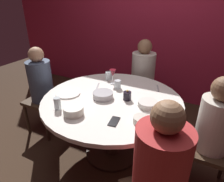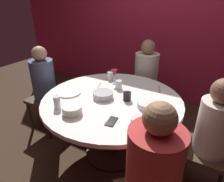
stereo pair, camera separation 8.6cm
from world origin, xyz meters
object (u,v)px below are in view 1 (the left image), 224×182
dinner_plate (68,93)px  wine_glass (113,73)px  cell_phone (114,121)px  cup_by_left_diner (57,103)px  candle_holder (127,96)px  bowl_salad_center (148,104)px  dining_table (112,110)px  bowl_small_white (142,120)px  bowl_serving_large (103,95)px  cup_near_candle (109,76)px  bowl_sauce_side (73,111)px  seated_diner_back (143,70)px  seated_diner_front_right (160,167)px  seated_diner_right (215,125)px  seated_diner_left (41,83)px  cup_by_right_diner (118,84)px

dinner_plate → wine_glass: bearing=56.8°
cell_phone → cup_by_left_diner: size_ratio=1.22×
candle_holder → bowl_salad_center: size_ratio=0.58×
wine_glass → dinner_plate: bearing=-123.2°
dining_table → candle_holder: (0.15, 0.04, 0.18)m
dinner_plate → bowl_small_white: size_ratio=1.81×
bowl_serving_large → cup_near_candle: size_ratio=2.14×
bowl_sauce_side → seated_diner_back: bearing=83.3°
cup_by_left_diner → wine_glass: bearing=75.9°
seated_diner_front_right → bowl_sauce_side: (-0.84, 0.25, 0.03)m
dinner_plate → cup_near_candle: (0.20, 0.55, 0.04)m
bowl_salad_center → cup_near_candle: bearing=146.7°
seated_diner_back → bowl_salad_center: 1.03m
dinner_plate → bowl_serving_large: size_ratio=1.24×
dining_table → bowl_small_white: size_ratio=9.88×
bowl_serving_large → bowl_sauce_side: 0.40m
seated_diner_front_right → bowl_serving_large: size_ratio=5.66×
seated_diner_right → cup_by_left_diner: size_ratio=9.87×
candle_holder → bowl_salad_center: (0.22, -0.03, -0.02)m
dinner_plate → bowl_serving_large: (0.37, 0.10, 0.02)m
wine_glass → seated_diner_left: bearing=-158.2°
dining_table → wine_glass: bearing=115.7°
bowl_small_white → wine_glass: bearing=133.3°
bowl_serving_large → cup_by_right_diner: (0.04, 0.27, 0.02)m
wine_glass → cup_by_right_diner: wine_glass is taller
dinner_plate → bowl_sauce_side: size_ratio=1.46×
seated_diner_back → seated_diner_front_right: size_ratio=0.97×
seated_diner_back → seated_diner_left: bearing=-45.5°
seated_diner_left → bowl_salad_center: size_ratio=6.14×
seated_diner_front_right → cup_by_right_diner: size_ratio=12.41×
seated_diner_right → cup_by_left_diner: (-1.30, -0.42, 0.08)m
bowl_sauce_side → cup_near_candle: (-0.10, 0.85, 0.01)m
seated_diner_left → wine_glass: bearing=21.8°
wine_glass → bowl_serving_large: 0.38m
cell_phone → bowl_serving_large: 0.45m
candle_holder → dining_table: bearing=-165.7°
seated_diner_front_right → bowl_small_white: bearing=-11.8°
seated_diner_left → seated_diner_back: seated_diner_back is taller
seated_diner_right → cup_by_right_diner: 1.04m
dining_table → dinner_plate: size_ratio=5.46×
bowl_small_white → cup_by_left_diner: (-0.76, -0.14, 0.03)m
seated_diner_back → cup_near_candle: size_ratio=11.73×
seated_diner_right → bowl_small_white: bearing=27.3°
bowl_serving_large → cup_near_candle: (-0.18, 0.46, 0.02)m
dinner_plate → cup_by_right_diner: 0.55m
seated_diner_front_right → dinner_plate: size_ratio=4.55×
seated_diner_right → bowl_sauce_side: bearing=20.7°
dinner_plate → bowl_salad_center: bearing=9.2°
cell_phone → cup_by_left_diner: bearing=176.8°
candle_holder → cell_phone: candle_holder is taller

